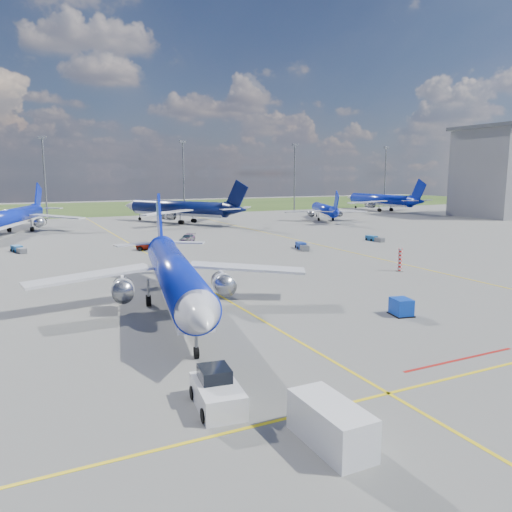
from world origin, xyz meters
name	(u,v)px	position (x,y,z in m)	size (l,w,h in m)	color
ground	(244,310)	(0.00, 0.00, 0.00)	(400.00, 400.00, 0.00)	#5D5D5A
grass_strip	(70,209)	(0.00, 150.00, 0.00)	(400.00, 80.00, 0.01)	#2D4719
taxiway_lines	(164,263)	(0.17, 27.70, 0.01)	(60.25, 160.00, 0.02)	yellow
floodlight_masts	(118,174)	(10.00, 110.00, 12.56)	(202.20, 0.50, 22.70)	slate
warning_post	(400,260)	(26.00, 8.00, 1.50)	(0.50, 0.50, 3.00)	red
bg_jet_nnw	(17,233)	(-18.23, 77.01, 0.00)	(29.37, 38.55, 10.10)	#0C20AC
bg_jet_n	(179,223)	(19.71, 82.70, 0.00)	(31.42, 41.24, 10.80)	#071142
bg_jet_ne	(324,220)	(57.99, 73.32, 0.00)	(23.86, 31.31, 8.20)	#0C20AC
bg_jet_ene	(380,211)	(94.34, 93.58, 0.00)	(31.07, 40.78, 10.68)	#0C20AC
main_airliner	(176,310)	(-5.78, 2.55, 0.00)	(28.77, 37.76, 9.89)	#0C20AC
pushback_tug	(217,392)	(-9.49, -17.09, 0.82)	(2.78, 6.13, 2.04)	silver
uld_container	(401,307)	(11.94, -7.83, 0.76)	(1.52, 1.91, 1.52)	#0C37AD
service_van	(331,424)	(-6.17, -23.10, 1.03)	(2.05, 4.67, 2.05)	silver
service_car_b	(150,246)	(1.43, 40.70, 0.64)	(2.12, 4.59, 1.28)	#999999
service_car_c	(187,238)	(10.22, 47.35, 0.71)	(1.98, 4.87, 1.41)	#999999
baggage_tug_w	(302,246)	(24.54, 29.96, 0.49)	(2.50, 4.83, 1.05)	#193999
baggage_tug_c	(18,249)	(-18.32, 47.51, 0.47)	(2.40, 4.64, 1.01)	#185495
baggage_tug_e	(374,239)	(42.18, 32.87, 0.44)	(1.30, 4.22, 0.94)	#185795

